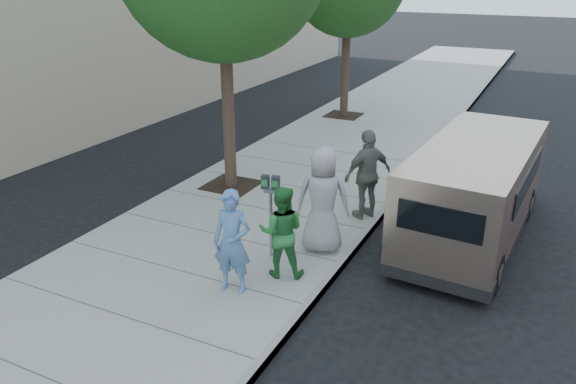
{
  "coord_description": "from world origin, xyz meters",
  "views": [
    {
      "loc": [
        4.48,
        -8.34,
        5.08
      ],
      "look_at": [
        0.16,
        0.5,
        1.1
      ],
      "focal_mm": 35.0,
      "sensor_mm": 36.0,
      "label": 1
    }
  ],
  "objects_px": {
    "parking_meter": "(271,199)",
    "person_officer": "(232,242)",
    "person_green_shirt": "(281,232)",
    "van": "(475,189)",
    "person_gray_shirt": "(323,199)",
    "person_striped_polo": "(368,174)"
  },
  "relations": [
    {
      "from": "van",
      "to": "person_green_shirt",
      "type": "bearing_deg",
      "value": -125.92
    },
    {
      "from": "van",
      "to": "parking_meter",
      "type": "bearing_deg",
      "value": -135.43
    },
    {
      "from": "person_green_shirt",
      "to": "person_gray_shirt",
      "type": "distance_m",
      "value": 1.2
    },
    {
      "from": "van",
      "to": "person_green_shirt",
      "type": "height_order",
      "value": "van"
    },
    {
      "from": "van",
      "to": "person_striped_polo",
      "type": "relative_size",
      "value": 2.89
    },
    {
      "from": "person_green_shirt",
      "to": "person_striped_polo",
      "type": "bearing_deg",
      "value": -120.54
    },
    {
      "from": "person_officer",
      "to": "person_green_shirt",
      "type": "bearing_deg",
      "value": 49.54
    },
    {
      "from": "person_gray_shirt",
      "to": "person_striped_polo",
      "type": "relative_size",
      "value": 1.06
    },
    {
      "from": "person_officer",
      "to": "person_green_shirt",
      "type": "height_order",
      "value": "person_officer"
    },
    {
      "from": "parking_meter",
      "to": "person_officer",
      "type": "bearing_deg",
      "value": -103.51
    },
    {
      "from": "parking_meter",
      "to": "van",
      "type": "relative_size",
      "value": 0.29
    },
    {
      "from": "parking_meter",
      "to": "person_officer",
      "type": "relative_size",
      "value": 0.9
    },
    {
      "from": "person_gray_shirt",
      "to": "parking_meter",
      "type": "bearing_deg",
      "value": 24.12
    },
    {
      "from": "person_green_shirt",
      "to": "person_striped_polo",
      "type": "xyz_separation_m",
      "value": [
        0.52,
        2.91,
        0.14
      ]
    },
    {
      "from": "person_green_shirt",
      "to": "person_striped_polo",
      "type": "relative_size",
      "value": 0.85
    },
    {
      "from": "parking_meter",
      "to": "person_green_shirt",
      "type": "distance_m",
      "value": 0.75
    },
    {
      "from": "van",
      "to": "person_officer",
      "type": "xyz_separation_m",
      "value": [
        -3.1,
        -3.92,
        -0.04
      ]
    },
    {
      "from": "van",
      "to": "person_gray_shirt",
      "type": "distance_m",
      "value": 3.09
    },
    {
      "from": "parking_meter",
      "to": "person_gray_shirt",
      "type": "relative_size",
      "value": 0.78
    },
    {
      "from": "parking_meter",
      "to": "van",
      "type": "height_order",
      "value": "van"
    },
    {
      "from": "person_officer",
      "to": "person_green_shirt",
      "type": "relative_size",
      "value": 1.08
    },
    {
      "from": "van",
      "to": "person_officer",
      "type": "relative_size",
      "value": 3.15
    }
  ]
}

